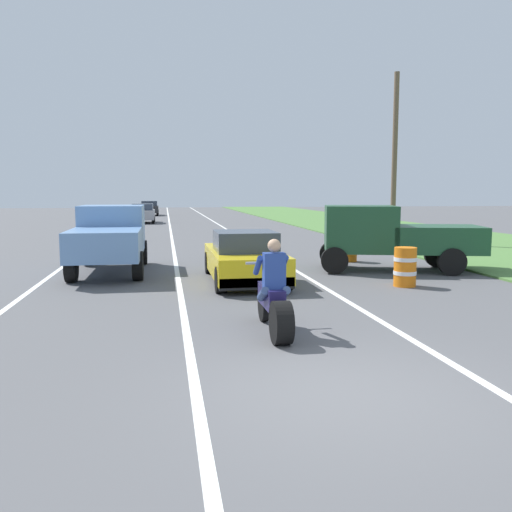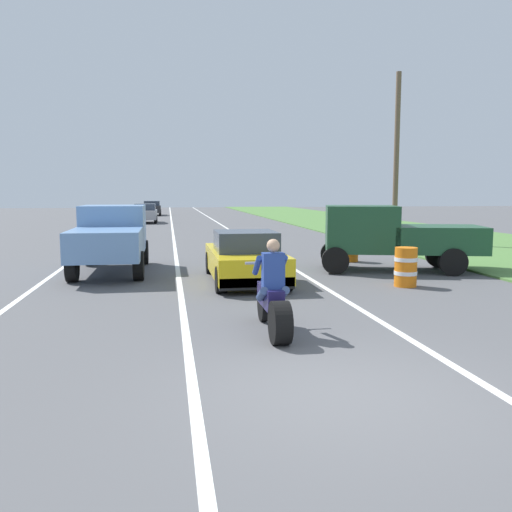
% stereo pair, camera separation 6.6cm
% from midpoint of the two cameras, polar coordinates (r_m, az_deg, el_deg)
% --- Properties ---
extents(ground_plane, '(160.00, 160.00, 0.00)m').
position_cam_midpoint_polar(ground_plane, '(6.71, 9.80, -14.17)').
color(ground_plane, '#565659').
extents(lane_stripe_left_solid, '(0.14, 120.00, 0.01)m').
position_cam_midpoint_polar(lane_stripe_left_solid, '(26.23, -16.51, 1.29)').
color(lane_stripe_left_solid, white).
rests_on(lane_stripe_left_solid, ground).
extents(lane_stripe_right_solid, '(0.14, 120.00, 0.01)m').
position_cam_midpoint_polar(lane_stripe_right_solid, '(26.31, -0.76, 1.59)').
color(lane_stripe_right_solid, white).
rests_on(lane_stripe_right_solid, ground).
extents(lane_stripe_centre_dashed, '(0.14, 120.00, 0.01)m').
position_cam_midpoint_polar(lane_stripe_centre_dashed, '(26.02, -8.62, 1.46)').
color(lane_stripe_centre_dashed, white).
rests_on(lane_stripe_centre_dashed, ground).
extents(grass_verge_right, '(10.00, 120.00, 0.06)m').
position_cam_midpoint_polar(grass_verge_right, '(29.55, 19.05, 1.84)').
color(grass_verge_right, '#517F3D').
rests_on(grass_verge_right, ground).
extents(motorcycle_with_rider, '(0.70, 2.21, 1.62)m').
position_cam_midpoint_polar(motorcycle_with_rider, '(9.03, 2.03, -4.68)').
color(motorcycle_with_rider, black).
rests_on(motorcycle_with_rider, ground).
extents(sports_car_yellow, '(1.84, 4.30, 1.37)m').
position_cam_midpoint_polar(sports_car_yellow, '(14.34, -1.05, -0.26)').
color(sports_car_yellow, yellow).
rests_on(sports_car_yellow, ground).
extents(pickup_truck_left_lane_light_blue, '(2.02, 4.80, 1.98)m').
position_cam_midpoint_polar(pickup_truck_left_lane_light_blue, '(16.54, -15.05, 2.11)').
color(pickup_truck_left_lane_light_blue, '#6B93C6').
rests_on(pickup_truck_left_lane_light_blue, ground).
extents(pickup_truck_right_shoulder_dark_green, '(5.14, 3.14, 1.98)m').
position_cam_midpoint_polar(pickup_truck_right_shoulder_dark_green, '(16.87, 14.34, 2.22)').
color(pickup_truck_right_shoulder_dark_green, '#1E4C2D').
rests_on(pickup_truck_right_shoulder_dark_green, ground).
extents(utility_pole_roadside, '(0.24, 0.24, 7.85)m').
position_cam_midpoint_polar(utility_pole_roadside, '(26.08, 14.76, 9.94)').
color(utility_pole_roadside, brown).
rests_on(utility_pole_roadside, ground).
extents(construction_barrel_nearest, '(0.58, 0.58, 1.00)m').
position_cam_midpoint_polar(construction_barrel_nearest, '(14.16, 15.75, -1.11)').
color(construction_barrel_nearest, orange).
rests_on(construction_barrel_nearest, ground).
extents(construction_barrel_mid, '(0.58, 0.58, 1.00)m').
position_cam_midpoint_polar(construction_barrel_mid, '(18.82, 10.07, 0.94)').
color(construction_barrel_mid, orange).
rests_on(construction_barrel_mid, ground).
extents(distant_car_far_ahead, '(1.80, 4.00, 1.50)m').
position_cam_midpoint_polar(distant_car_far_ahead, '(42.92, -11.65, 4.50)').
color(distant_car_far_ahead, '#99999E').
rests_on(distant_car_far_ahead, ground).
extents(distant_car_further_ahead, '(1.80, 4.00, 1.50)m').
position_cam_midpoint_polar(distant_car_further_ahead, '(56.78, -10.95, 5.04)').
color(distant_car_further_ahead, '#262628').
rests_on(distant_car_further_ahead, ground).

